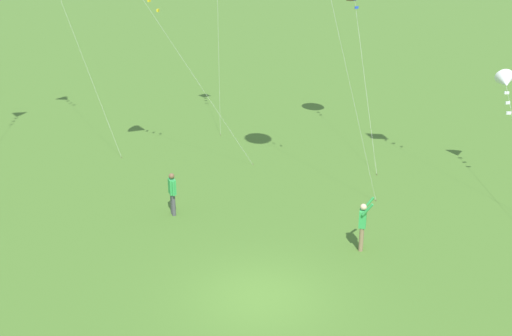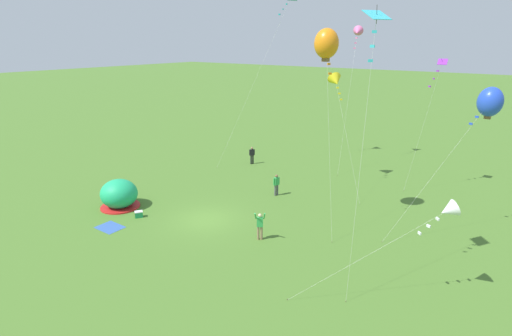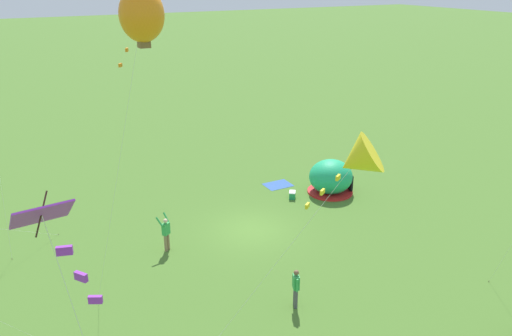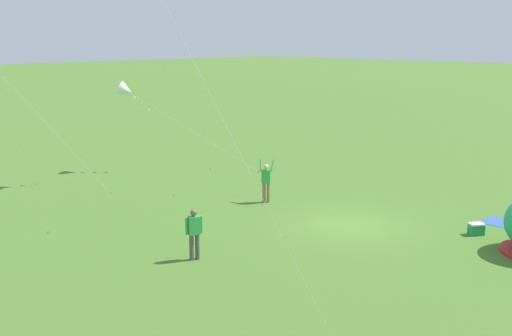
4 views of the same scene
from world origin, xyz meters
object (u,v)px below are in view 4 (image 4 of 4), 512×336
Objects in this scene: person_watching_sky at (266,180)px; kite_white at (126,91)px; person_center_field at (194,232)px; cooler_box at (476,229)px.

kite_white is (10.04, 0.50, 3.37)m from person_watching_sky.
cooler_box is at bearing -121.12° from person_center_field.
person_watching_sky is at bearing -177.13° from kite_white.
kite_white is (13.25, -6.23, 3.40)m from person_center_field.
cooler_box is at bearing -171.53° from kite_white.
person_watching_sky reaches higher than cooler_box.
kite_white is (18.69, 2.78, 4.15)m from cooler_box.
kite_white reaches higher than person_watching_sky.
kite_white is at bearing 8.47° from cooler_box.
person_center_field is (5.44, 9.01, 0.74)m from cooler_box.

